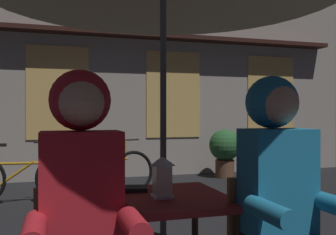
% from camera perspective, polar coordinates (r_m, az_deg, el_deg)
% --- Properties ---
extents(cafe_table, '(0.72, 0.72, 0.74)m').
position_cam_1_polar(cafe_table, '(2.21, -0.72, -14.32)').
color(cafe_table, maroon).
rests_on(cafe_table, ground_plane).
extents(lantern, '(0.11, 0.11, 0.23)m').
position_cam_1_polar(lantern, '(2.12, -0.88, -8.81)').
color(lantern, white).
rests_on(lantern, cafe_table).
extents(person_left_hooded, '(0.45, 0.56, 1.40)m').
position_cam_1_polar(person_left_hooded, '(1.67, -12.89, -11.84)').
color(person_left_hooded, black).
rests_on(person_left_hooded, ground_plane).
extents(person_right_hooded, '(0.45, 0.56, 1.40)m').
position_cam_1_polar(person_right_hooded, '(1.98, 16.55, -9.90)').
color(person_right_hooded, black).
rests_on(person_right_hooded, ground_plane).
extents(shopfront_building, '(10.00, 0.93, 6.20)m').
position_cam_1_polar(shopfront_building, '(7.77, -7.91, 14.52)').
color(shopfront_building, '#9E9389').
rests_on(shopfront_building, ground_plane).
extents(bicycle_second, '(1.67, 0.25, 0.84)m').
position_cam_1_polar(bicycle_second, '(5.52, -21.36, -8.49)').
color(bicycle_second, black).
rests_on(bicycle_second, ground_plane).
extents(bicycle_third, '(1.64, 0.44, 0.84)m').
position_cam_1_polar(bicycle_third, '(5.55, -10.17, -8.41)').
color(bicycle_third, black).
rests_on(bicycle_third, ground_plane).
extents(book, '(0.22, 0.18, 0.02)m').
position_cam_1_polar(book, '(2.34, -5.69, -10.64)').
color(book, black).
rests_on(book, cafe_table).
extents(potted_plant, '(0.60, 0.60, 0.92)m').
position_cam_1_polar(potted_plant, '(7.30, 8.56, -4.73)').
color(potted_plant, brown).
rests_on(potted_plant, ground_plane).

